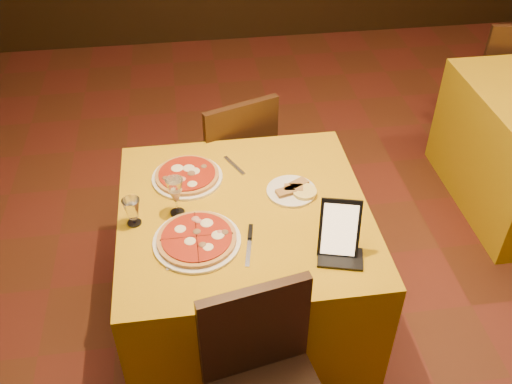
{
  "coord_description": "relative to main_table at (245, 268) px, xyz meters",
  "views": [
    {
      "loc": [
        -0.67,
        -1.78,
        2.4
      ],
      "look_at": [
        -0.4,
        0.07,
        0.86
      ],
      "focal_mm": 40.0,
      "sensor_mm": 36.0,
      "label": 1
    }
  ],
  "objects": [
    {
      "name": "tablet",
      "position": [
        0.34,
        -0.3,
        0.49
      ],
      "size": [
        0.18,
        0.13,
        0.23
      ],
      "primitive_type": "cube",
      "rotation": [
        -0.35,
        0.0,
        -0.26
      ],
      "color": "black",
      "rests_on": "main_table"
    },
    {
      "name": "pizza_far",
      "position": [
        -0.24,
        0.25,
        0.39
      ],
      "size": [
        0.33,
        0.33,
        0.03
      ],
      "rotation": [
        0.0,
        0.0,
        -0.09
      ],
      "color": "white",
      "rests_on": "main_table"
    },
    {
      "name": "main_table",
      "position": [
        0.0,
        0.0,
        0.0
      ],
      "size": [
        1.1,
        1.1,
        0.75
      ],
      "primitive_type": "cube",
      "color": "#C4910C",
      "rests_on": "floor"
    },
    {
      "name": "fork_near",
      "position": [
        -0.35,
        -0.24,
        0.38
      ],
      "size": [
        0.05,
        0.16,
        0.01
      ],
      "primitive_type": "cube",
      "rotation": [
        0.0,
        0.0,
        1.76
      ],
      "color": "#BAB8BF",
      "rests_on": "main_table"
    },
    {
      "name": "cutlet_dish",
      "position": [
        0.23,
        0.09,
        0.39
      ],
      "size": [
        0.23,
        0.23,
        0.03
      ],
      "rotation": [
        0.0,
        0.0,
        0.13
      ],
      "color": "white",
      "rests_on": "main_table"
    },
    {
      "name": "wine_glass",
      "position": [
        -0.29,
        0.02,
        0.47
      ],
      "size": [
        0.09,
        0.09,
        0.19
      ],
      "primitive_type": null,
      "rotation": [
        0.0,
        0.0,
        -0.0
      ],
      "color": "#DFC17E",
      "rests_on": "main_table"
    },
    {
      "name": "knife",
      "position": [
        -0.01,
        -0.24,
        0.38
      ],
      "size": [
        0.06,
        0.22,
        0.01
      ],
      "primitive_type": "cube",
      "rotation": [
        0.0,
        0.0,
        1.37
      ],
      "color": "silver",
      "rests_on": "main_table"
    },
    {
      "name": "pizza_near",
      "position": [
        -0.22,
        -0.18,
        0.39
      ],
      "size": [
        0.36,
        0.36,
        0.03
      ],
      "rotation": [
        0.0,
        0.0,
        -0.43
      ],
      "color": "white",
      "rests_on": "main_table"
    },
    {
      "name": "chair_side_far",
      "position": [
        2.02,
        1.53,
        0.08
      ],
      "size": [
        0.47,
        0.47,
        0.91
      ],
      "primitive_type": null,
      "rotation": [
        0.0,
        0.0,
        2.99
      ],
      "color": "black",
      "rests_on": "floor"
    },
    {
      "name": "fork_far",
      "position": [
        -0.01,
        0.32,
        0.38
      ],
      "size": [
        0.09,
        0.16,
        0.01
      ],
      "primitive_type": "cube",
      "rotation": [
        0.0,
        0.0,
        2.02
      ],
      "color": "silver",
      "rests_on": "main_table"
    },
    {
      "name": "chair_main_far",
      "position": [
        0.0,
        0.8,
        0.08
      ],
      "size": [
        0.51,
        0.51,
        0.91
      ],
      "primitive_type": null,
      "rotation": [
        0.0,
        0.0,
        3.49
      ],
      "color": "black",
      "rests_on": "floor"
    },
    {
      "name": "floor",
      "position": [
        0.45,
        -0.09,
        -0.38
      ],
      "size": [
        6.0,
        7.0,
        0.01
      ],
      "primitive_type": "cube",
      "color": "#5E2D19",
      "rests_on": "ground"
    },
    {
      "name": "water_glass",
      "position": [
        -0.48,
        -0.02,
        0.44
      ],
      "size": [
        0.09,
        0.09,
        0.13
      ],
      "primitive_type": null,
      "rotation": [
        0.0,
        0.0,
        -0.28
      ],
      "color": "silver",
      "rests_on": "main_table"
    }
  ]
}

